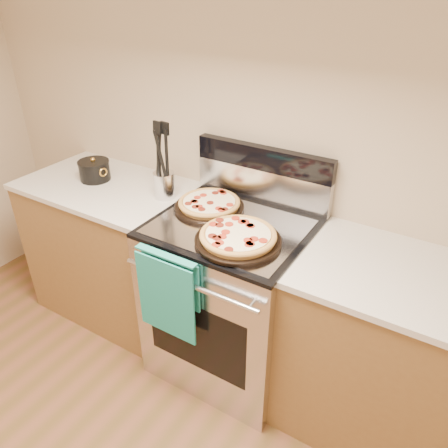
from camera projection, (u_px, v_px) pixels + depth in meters
The scene contains 17 objects.
wall_back at pixel (269, 120), 2.17m from camera, with size 4.00×4.00×0.00m, color #C9B091.
range_body at pixel (231, 299), 2.37m from camera, with size 0.76×0.68×0.90m, color #B7B7BC.
oven_window at pixel (196, 337), 2.12m from camera, with size 0.56×0.01×0.40m, color black.
cooktop at pixel (232, 226), 2.14m from camera, with size 0.76×0.68×0.02m, color black.
backsplash_lower at pixel (262, 185), 2.32m from camera, with size 0.76×0.06×0.18m, color silver.
backsplash_upper at pixel (263, 158), 2.24m from camera, with size 0.76×0.06×0.12m, color black.
oven_handle at pixel (189, 284), 1.92m from camera, with size 0.03×0.03×0.70m, color silver.
dish_towel at pixel (168, 293), 2.02m from camera, with size 0.32×0.05×0.42m, color #197E73, non-canonical shape.
foil_sheet at pixel (229, 226), 2.11m from camera, with size 0.70×0.55×0.01m, color gray.
cabinet_left at pixel (116, 251), 2.79m from camera, with size 1.00×0.62×0.88m, color brown.
countertop_left at pixel (106, 186), 2.57m from camera, with size 1.02×0.64×0.03m, color beige.
cabinet_right at pixel (400, 363), 2.00m from camera, with size 1.00×0.62×0.88m, color brown.
countertop_right at pixel (423, 284), 1.77m from camera, with size 1.02×0.64×0.03m, color beige.
pepperoni_pizza_back at pixel (209, 204), 2.25m from camera, with size 0.36×0.36×0.05m, color #A97033, non-canonical shape.
pepperoni_pizza_front at pixel (238, 237), 1.97m from camera, with size 0.39×0.39×0.05m, color #A97033, non-canonical shape.
utensil_crock at pixel (164, 185), 2.38m from camera, with size 0.12×0.12×0.15m, color silver.
saucepan at pixel (95, 171), 2.59m from camera, with size 0.18×0.18×0.11m, color black.
Camera 1 is at (0.93, 0.06, 1.99)m, focal length 35.00 mm.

